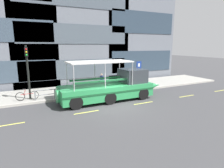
{
  "coord_description": "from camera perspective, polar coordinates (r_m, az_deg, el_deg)",
  "views": [
    {
      "loc": [
        -6.18,
        -12.33,
        4.56
      ],
      "look_at": [
        0.69,
        1.74,
        1.3
      ],
      "focal_mm": 29.83,
      "sensor_mm": 36.0,
      "label": 1
    }
  ],
  "objects": [
    {
      "name": "ground_plane",
      "position": [
        14.52,
        0.57,
        -6.54
      ],
      "size": [
        120.0,
        120.0,
        0.0
      ],
      "primitive_type": "plane",
      "color": "#3D3D3F"
    },
    {
      "name": "sidewalk",
      "position": [
        19.48,
        -6.82,
        -1.59
      ],
      "size": [
        32.0,
        4.8,
        0.18
      ],
      "primitive_type": "cube",
      "color": "#99968E",
      "rests_on": "ground_plane"
    },
    {
      "name": "curb_edge",
      "position": [
        17.22,
        -4.07,
        -3.32
      ],
      "size": [
        32.0,
        0.18,
        0.18
      ],
      "primitive_type": "cube",
      "color": "#B2ADA3",
      "rests_on": "ground_plane"
    },
    {
      "name": "lane_centreline",
      "position": [
        14.06,
        1.57,
        -7.15
      ],
      "size": [
        25.8,
        0.12,
        0.01
      ],
      "color": "#DBD64C",
      "rests_on": "ground_plane"
    },
    {
      "name": "office_tower_right",
      "position": [
        30.94,
        3.13,
        21.73
      ],
      "size": [
        10.12,
        11.94,
        19.85
      ],
      "color": "slate",
      "rests_on": "ground_plane"
    },
    {
      "name": "curb_guardrail",
      "position": [
        17.37,
        -4.56,
        -1.05
      ],
      "size": [
        10.86,
        0.09,
        0.81
      ],
      "color": "gray",
      "rests_on": "sidewalk"
    },
    {
      "name": "traffic_light_pole",
      "position": [
        16.46,
        -24.47,
        4.72
      ],
      "size": [
        0.24,
        0.46,
        4.41
      ],
      "color": "black",
      "rests_on": "sidewalk"
    },
    {
      "name": "parking_sign",
      "position": [
        19.93,
        8.15,
        4.37
      ],
      "size": [
        0.6,
        0.12,
        2.74
      ],
      "color": "#4C4F54",
      "rests_on": "sidewalk"
    },
    {
      "name": "leaned_bicycle",
      "position": [
        16.65,
        -24.55,
        -3.24
      ],
      "size": [
        1.74,
        0.46,
        0.96
      ],
      "color": "black",
      "rests_on": "sidewalk"
    },
    {
      "name": "duck_tour_boat",
      "position": [
        15.79,
        0.19,
        -0.99
      ],
      "size": [
        9.75,
        2.59,
        3.33
      ],
      "color": "#2D9351",
      "rests_on": "ground_plane"
    },
    {
      "name": "pedestrian_near_bow",
      "position": [
        19.73,
        4.36,
        1.83
      ],
      "size": [
        0.41,
        0.32,
        1.64
      ],
      "color": "#1E2338",
      "rests_on": "sidewalk"
    },
    {
      "name": "pedestrian_mid_left",
      "position": [
        18.99,
        -3.2,
        1.35
      ],
      "size": [
        0.31,
        0.39,
        1.58
      ],
      "color": "#47423D",
      "rests_on": "sidewalk"
    }
  ]
}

